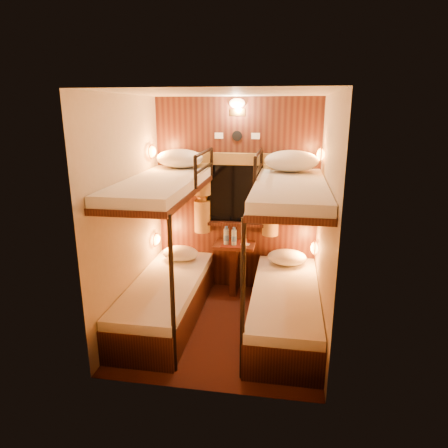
% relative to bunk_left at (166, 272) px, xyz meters
% --- Properties ---
extents(floor, '(2.10, 2.10, 0.00)m').
position_rel_bunk_left_xyz_m(floor, '(0.65, -0.07, -0.56)').
color(floor, black).
rests_on(floor, ground).
extents(ceiling, '(2.10, 2.10, 0.00)m').
position_rel_bunk_left_xyz_m(ceiling, '(0.65, -0.07, 1.84)').
color(ceiling, silver).
rests_on(ceiling, wall_back).
extents(wall_back, '(2.40, 0.00, 2.40)m').
position_rel_bunk_left_xyz_m(wall_back, '(0.65, 0.98, 0.64)').
color(wall_back, '#C6B293').
rests_on(wall_back, floor).
extents(wall_front, '(2.40, 0.00, 2.40)m').
position_rel_bunk_left_xyz_m(wall_front, '(0.65, -1.12, 0.64)').
color(wall_front, '#C6B293').
rests_on(wall_front, floor).
extents(wall_left, '(0.00, 2.40, 2.40)m').
position_rel_bunk_left_xyz_m(wall_left, '(-0.35, -0.07, 0.64)').
color(wall_left, '#C6B293').
rests_on(wall_left, floor).
extents(wall_right, '(0.00, 2.40, 2.40)m').
position_rel_bunk_left_xyz_m(wall_right, '(1.65, -0.07, 0.64)').
color(wall_right, '#C6B293').
rests_on(wall_right, floor).
extents(back_panel, '(2.00, 0.03, 2.40)m').
position_rel_bunk_left_xyz_m(back_panel, '(0.65, 0.97, 0.64)').
color(back_panel, black).
rests_on(back_panel, floor).
extents(bunk_left, '(0.72, 1.90, 1.82)m').
position_rel_bunk_left_xyz_m(bunk_left, '(0.00, 0.00, 0.00)').
color(bunk_left, black).
rests_on(bunk_left, floor).
extents(bunk_right, '(0.72, 1.90, 1.82)m').
position_rel_bunk_left_xyz_m(bunk_right, '(1.30, 0.00, 0.00)').
color(bunk_right, black).
rests_on(bunk_right, floor).
extents(window, '(1.00, 0.12, 0.79)m').
position_rel_bunk_left_xyz_m(window, '(0.65, 0.94, 0.62)').
color(window, black).
rests_on(window, back_panel).
extents(curtains, '(1.10, 0.22, 1.00)m').
position_rel_bunk_left_xyz_m(curtains, '(0.65, 0.90, 0.71)').
color(curtains, olive).
rests_on(curtains, back_panel).
extents(back_fixtures, '(0.54, 0.09, 0.48)m').
position_rel_bunk_left_xyz_m(back_fixtures, '(0.65, 0.93, 1.69)').
color(back_fixtures, black).
rests_on(back_fixtures, back_panel).
extents(reading_lamps, '(2.00, 0.20, 1.25)m').
position_rel_bunk_left_xyz_m(reading_lamps, '(0.65, 0.63, 0.68)').
color(reading_lamps, orange).
rests_on(reading_lamps, wall_left).
extents(table, '(0.50, 0.34, 0.66)m').
position_rel_bunk_left_xyz_m(table, '(0.65, 0.78, -0.14)').
color(table, '#522012').
rests_on(table, floor).
extents(bottle_left, '(0.07, 0.07, 0.23)m').
position_rel_bunk_left_xyz_m(bottle_left, '(0.55, 0.73, 0.19)').
color(bottle_left, '#99BFE5').
rests_on(bottle_left, table).
extents(bottle_right, '(0.07, 0.07, 0.23)m').
position_rel_bunk_left_xyz_m(bottle_right, '(0.65, 0.72, 0.19)').
color(bottle_right, '#99BFE5').
rests_on(bottle_right, table).
extents(sachet_a, '(0.09, 0.08, 0.01)m').
position_rel_bunk_left_xyz_m(sachet_a, '(0.79, 0.77, 0.09)').
color(sachet_a, silver).
rests_on(sachet_a, table).
extents(sachet_b, '(0.09, 0.08, 0.01)m').
position_rel_bunk_left_xyz_m(sachet_b, '(0.77, 0.75, 0.09)').
color(sachet_b, silver).
rests_on(sachet_b, table).
extents(pillow_lower_left, '(0.45, 0.32, 0.18)m').
position_rel_bunk_left_xyz_m(pillow_lower_left, '(-0.00, 0.62, -0.01)').
color(pillow_lower_left, white).
rests_on(pillow_lower_left, bunk_left).
extents(pillow_lower_right, '(0.47, 0.33, 0.18)m').
position_rel_bunk_left_xyz_m(pillow_lower_right, '(1.30, 0.68, -0.01)').
color(pillow_lower_right, white).
rests_on(pillow_lower_right, bunk_right).
extents(pillow_upper_left, '(0.56, 0.40, 0.22)m').
position_rel_bunk_left_xyz_m(pillow_upper_left, '(-0.00, 0.72, 1.14)').
color(pillow_upper_left, white).
rests_on(pillow_upper_left, bunk_left).
extents(pillow_upper_right, '(0.60, 0.43, 0.23)m').
position_rel_bunk_left_xyz_m(pillow_upper_right, '(1.30, 0.63, 1.15)').
color(pillow_upper_right, white).
rests_on(pillow_upper_right, bunk_right).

